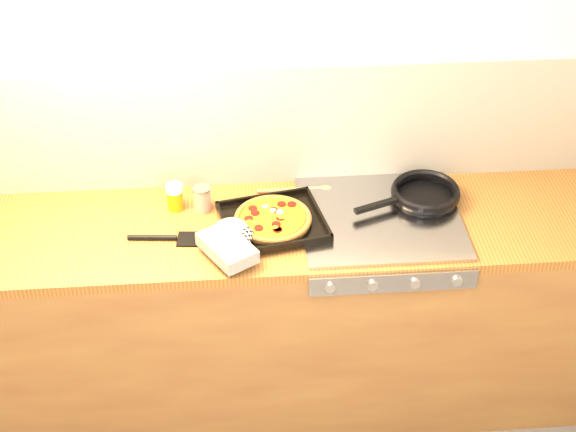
{
  "coord_description": "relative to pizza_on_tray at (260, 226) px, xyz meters",
  "views": [
    {
      "loc": [
        -0.11,
        -1.52,
        2.89
      ],
      "look_at": [
        0.1,
        1.08,
        0.95
      ],
      "focal_mm": 55.0,
      "sensor_mm": 36.0,
      "label": 1
    }
  ],
  "objects": [
    {
      "name": "counter_run",
      "position": [
        0.01,
        0.06,
        -0.49
      ],
      "size": [
        3.2,
        0.62,
        0.9
      ],
      "color": "brown",
      "rests_on": "ground"
    },
    {
      "name": "frying_pan",
      "position": [
        0.64,
        0.16,
        -0.0
      ],
      "size": [
        0.46,
        0.34,
        0.04
      ],
      "color": "black",
      "rests_on": "stovetop"
    },
    {
      "name": "stovetop",
      "position": [
        0.46,
        0.06,
        -0.04
      ],
      "size": [
        0.6,
        0.56,
        0.02
      ],
      "primitive_type": "cube",
      "color": "#9FA0A4",
      "rests_on": "counter_run"
    },
    {
      "name": "wooden_spoon",
      "position": [
        0.18,
        0.27,
        -0.03
      ],
      "size": [
        0.3,
        0.04,
        0.02
      ],
      "color": "#AF794A",
      "rests_on": "counter_run"
    },
    {
      "name": "room_shell",
      "position": [
        0.01,
        0.35,
        0.21
      ],
      "size": [
        3.2,
        3.2,
        3.2
      ],
      "color": "white",
      "rests_on": "ground"
    },
    {
      "name": "juice_glass",
      "position": [
        -0.31,
        0.19,
        0.01
      ],
      "size": [
        0.08,
        0.08,
        0.11
      ],
      "color": "orange",
      "rests_on": "counter_run"
    },
    {
      "name": "pizza_on_tray",
      "position": [
        0.0,
        0.0,
        0.0
      ],
      "size": [
        0.5,
        0.49,
        0.06
      ],
      "color": "black",
      "rests_on": "stovetop"
    },
    {
      "name": "tomato_can",
      "position": [
        -0.21,
        0.18,
        0.01
      ],
      "size": [
        0.07,
        0.07,
        0.1
      ],
      "color": "#9E1C0C",
      "rests_on": "counter_run"
    },
    {
      "name": "black_spatula",
      "position": [
        -0.33,
        -0.0,
        -0.03
      ],
      "size": [
        0.29,
        0.09,
        0.02
      ],
      "color": "black",
      "rests_on": "counter_run"
    }
  ]
}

